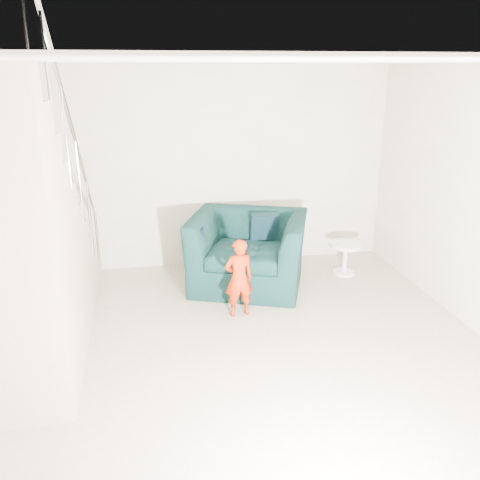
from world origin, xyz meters
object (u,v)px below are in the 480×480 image
object	(u,v)px
armchair	(248,251)
side_table	(345,253)
staircase	(20,267)
toddler	(239,278)

from	to	relation	value
armchair	side_table	bearing A→B (deg)	25.17
armchair	side_table	distance (m)	1.37
armchair	staircase	bearing A→B (deg)	-129.77
armchair	toddler	bearing A→B (deg)	-87.54
toddler	side_table	bearing A→B (deg)	-157.07
armchair	toddler	world-z (taller)	armchair
staircase	armchair	bearing A→B (deg)	29.38
staircase	toddler	bearing A→B (deg)	13.88
armchair	toddler	size ratio (longest dim) A/B	1.56
toddler	staircase	world-z (taller)	staircase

